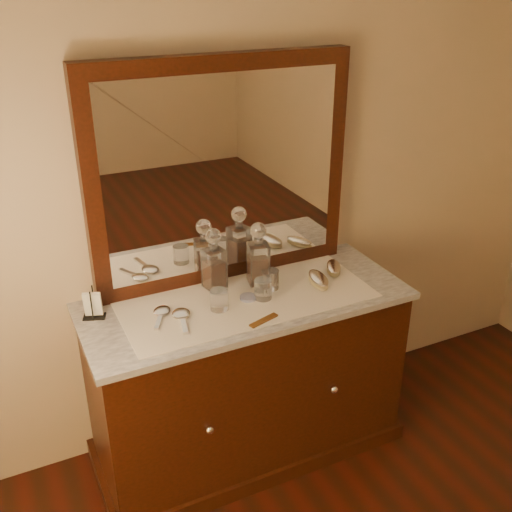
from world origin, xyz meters
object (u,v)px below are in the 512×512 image
hand_mirror_inner (182,316)px  decanter_left (214,265)px  decanter_right (258,260)px  brush_far (334,268)px  comb (264,320)px  hand_mirror_outer (161,313)px  mirror_frame (222,173)px  dresser_cabinet (247,379)px  brush_near (318,280)px  pin_dish (248,298)px  napkin_rack (93,306)px

hand_mirror_inner → decanter_left: bearing=39.6°
decanter_right → brush_far: bearing=-9.2°
comb → hand_mirror_outer: hand_mirror_outer is taller
mirror_frame → decanter_right: size_ratio=4.02×
brush_far → hand_mirror_inner: (-0.78, -0.08, -0.01)m
dresser_cabinet → brush_near: bearing=-5.6°
mirror_frame → decanter_left: (-0.09, -0.10, -0.39)m
hand_mirror_outer → hand_mirror_inner: bearing=-41.2°
hand_mirror_inner → brush_near: bearing=0.1°
dresser_cabinet → brush_near: brush_near is taller
mirror_frame → comb: bearing=-92.1°
decanter_left → decanter_right: decanter_right is taller
comb → decanter_right: 0.35m
decanter_left → pin_dish: bearing=-60.8°
napkin_rack → hand_mirror_outer: (0.26, -0.11, -0.04)m
napkin_rack → dresser_cabinet: bearing=-11.6°
decanter_left → hand_mirror_outer: 0.33m
decanter_left → hand_mirror_inner: decanter_left is taller
pin_dish → brush_far: 0.48m
brush_far → decanter_right: bearing=170.8°
pin_dish → comb: (-0.02, -0.19, -0.00)m
decanter_right → hand_mirror_outer: 0.50m
pin_dish → hand_mirror_inner: size_ratio=0.36×
comb → hand_mirror_inner: hand_mirror_inner is taller
napkin_rack → hand_mirror_outer: 0.28m
napkin_rack → pin_dish: bearing=-12.9°
napkin_rack → brush_far: bearing=-4.6°
pin_dish → dresser_cabinet: bearing=99.6°
dresser_cabinet → pin_dish: bearing=-80.4°
decanter_left → brush_far: size_ratio=1.79×
pin_dish → hand_mirror_outer: (-0.38, 0.04, 0.00)m
decanter_right → brush_near: decanter_right is taller
pin_dish → napkin_rack: bearing=167.1°
dresser_cabinet → brush_far: size_ratio=8.69×
napkin_rack → brush_far: size_ratio=0.84×
pin_dish → decanter_right: size_ratio=0.25×
decanter_left → brush_far: 0.58m
pin_dish → decanter_left: decanter_left is taller
dresser_cabinet → comb: (-0.02, -0.21, 0.45)m
hand_mirror_outer → decanter_right: bearing=8.8°
dresser_cabinet → napkin_rack: napkin_rack is taller
hand_mirror_outer → brush_far: bearing=1.1°
comb → napkin_rack: size_ratio=1.04×
dresser_cabinet → decanter_left: 0.58m
mirror_frame → decanter_right: mirror_frame is taller
napkin_rack → decanter_left: decanter_left is taller
hand_mirror_outer → hand_mirror_inner: (0.07, -0.06, 0.00)m
decanter_left → decanter_right: size_ratio=0.96×
dresser_cabinet → hand_mirror_outer: 0.59m
pin_dish → brush_far: size_ratio=0.46×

